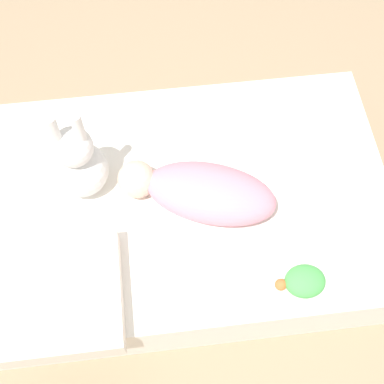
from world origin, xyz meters
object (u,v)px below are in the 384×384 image
at_px(pillow, 62,297).
at_px(turtle_plush, 304,281).
at_px(bunny_plush, 78,163).
at_px(swaddled_baby, 200,191).

xyz_separation_m(pillow, turtle_plush, (-0.71, 0.04, -0.01)).
distance_m(bunny_plush, turtle_plush, 0.78).
xyz_separation_m(pillow, bunny_plush, (-0.07, -0.40, 0.09)).
bearing_deg(bunny_plush, turtle_plush, 146.04).
relative_size(pillow, turtle_plush, 2.32).
distance_m(swaddled_baby, bunny_plush, 0.39).
distance_m(swaddled_baby, turtle_plush, 0.42).
relative_size(swaddled_baby, pillow, 1.48).
bearing_deg(pillow, swaddled_baby, -147.19).
bearing_deg(turtle_plush, swaddled_baby, -49.87).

